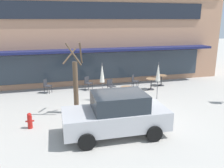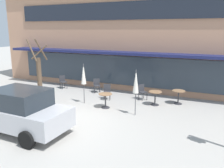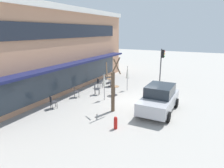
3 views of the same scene
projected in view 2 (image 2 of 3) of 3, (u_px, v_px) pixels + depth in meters
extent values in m
plane|color=#ADA8A0|center=(68.00, 120.00, 10.72)|extent=(80.00, 80.00, 0.00)
cube|color=tan|center=(139.00, 35.00, 18.77)|extent=(19.52, 8.00, 7.13)
cube|color=#191E4C|center=(116.00, 53.00, 14.97)|extent=(16.59, 1.10, 0.16)
cube|color=#1E232D|center=(120.00, 11.00, 14.82)|extent=(15.61, 0.10, 1.10)
cube|color=#2D3842|center=(119.00, 70.00, 15.67)|extent=(15.61, 0.10, 1.90)
cylinder|color=#333338|center=(155.00, 105.00, 12.82)|extent=(0.44, 0.44, 0.03)
cylinder|color=#333338|center=(155.00, 98.00, 12.74)|extent=(0.07, 0.07, 0.70)
cylinder|color=#99704C|center=(155.00, 92.00, 12.66)|extent=(0.70, 0.70, 0.03)
cylinder|color=#333338|center=(178.00, 104.00, 13.02)|extent=(0.44, 0.44, 0.03)
cylinder|color=#333338|center=(178.00, 97.00, 12.93)|extent=(0.07, 0.07, 0.70)
cylinder|color=#99704C|center=(179.00, 91.00, 12.85)|extent=(0.70, 0.70, 0.03)
cylinder|color=#333338|center=(105.00, 107.00, 12.38)|extent=(0.44, 0.44, 0.03)
cylinder|color=#333338|center=(105.00, 101.00, 12.30)|extent=(0.07, 0.07, 0.70)
cylinder|color=#99704C|center=(105.00, 94.00, 12.21)|extent=(0.70, 0.70, 0.03)
cylinder|color=#4C4C51|center=(136.00, 93.00, 11.09)|extent=(0.04, 0.04, 2.20)
cone|color=silver|center=(136.00, 81.00, 10.96)|extent=(0.28, 0.28, 1.10)
cylinder|color=#4C4C51|center=(84.00, 84.00, 12.90)|extent=(0.04, 0.04, 2.20)
cone|color=silver|center=(84.00, 74.00, 12.77)|extent=(0.28, 0.28, 1.10)
cylinder|color=#333338|center=(110.00, 97.00, 13.60)|extent=(0.04, 0.04, 0.45)
cylinder|color=#333338|center=(104.00, 97.00, 13.61)|extent=(0.04, 0.04, 0.45)
cylinder|color=#333338|center=(110.00, 95.00, 13.93)|extent=(0.04, 0.04, 0.45)
cylinder|color=#333338|center=(104.00, 95.00, 13.94)|extent=(0.04, 0.04, 0.45)
cube|color=#333338|center=(107.00, 92.00, 13.71)|extent=(0.52, 0.52, 0.04)
cube|color=#333338|center=(107.00, 87.00, 13.84)|extent=(0.38, 0.19, 0.40)
cylinder|color=#333338|center=(100.00, 90.00, 15.16)|extent=(0.04, 0.04, 0.45)
cylinder|color=#333338|center=(95.00, 90.00, 15.09)|extent=(0.04, 0.04, 0.45)
cylinder|color=#333338|center=(99.00, 88.00, 15.48)|extent=(0.04, 0.04, 0.45)
cylinder|color=#333338|center=(94.00, 89.00, 15.41)|extent=(0.04, 0.04, 0.45)
cube|color=#333338|center=(97.00, 86.00, 15.23)|extent=(0.56, 0.56, 0.04)
cube|color=#333338|center=(96.00, 82.00, 15.35)|extent=(0.35, 0.27, 0.40)
cylinder|color=#333338|center=(67.00, 85.00, 16.32)|extent=(0.04, 0.04, 0.45)
cylinder|color=#333338|center=(62.00, 86.00, 16.12)|extent=(0.04, 0.04, 0.45)
cylinder|color=#333338|center=(65.00, 85.00, 16.59)|extent=(0.04, 0.04, 0.45)
cylinder|color=#333338|center=(60.00, 85.00, 16.39)|extent=(0.04, 0.04, 0.45)
cube|color=#333338|center=(63.00, 82.00, 16.30)|extent=(0.54, 0.54, 0.04)
cube|color=#333338|center=(62.00, 78.00, 16.39)|extent=(0.23, 0.37, 0.40)
cylinder|color=#333338|center=(147.00, 96.00, 13.65)|extent=(0.04, 0.04, 0.45)
cylinder|color=#333338|center=(142.00, 97.00, 13.50)|extent=(0.04, 0.04, 0.45)
cylinder|color=#333338|center=(143.00, 95.00, 13.95)|extent=(0.04, 0.04, 0.45)
cylinder|color=#333338|center=(139.00, 96.00, 13.79)|extent=(0.04, 0.04, 0.45)
cube|color=#333338|center=(143.00, 92.00, 13.67)|extent=(0.56, 0.56, 0.04)
cube|color=#333338|center=(141.00, 88.00, 13.77)|extent=(0.27, 0.34, 0.40)
cube|color=#B7B7BC|center=(19.00, 115.00, 9.37)|extent=(4.23, 1.87, 0.76)
cube|color=#232B33|center=(20.00, 98.00, 9.14)|extent=(2.13, 1.64, 0.68)
cylinder|color=black|center=(14.00, 112.00, 10.79)|extent=(0.64, 0.23, 0.64)
cylinder|color=black|center=(27.00, 140.00, 8.11)|extent=(0.64, 0.23, 0.64)
cylinder|color=black|center=(60.00, 122.00, 9.69)|extent=(0.64, 0.23, 0.64)
cylinder|color=brown|center=(40.00, 83.00, 12.15)|extent=(0.24, 0.24, 2.61)
cylinder|color=brown|center=(41.00, 50.00, 11.58)|extent=(0.24, 0.67, 1.08)
cylinder|color=brown|center=(39.00, 52.00, 12.18)|extent=(0.77, 0.50, 0.75)
cylinder|color=brown|center=(32.00, 50.00, 11.51)|extent=(0.74, 0.25, 1.06)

